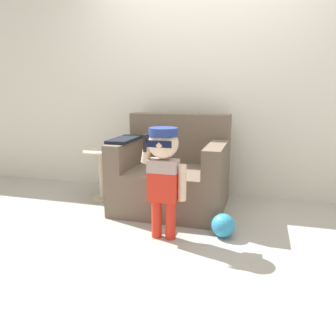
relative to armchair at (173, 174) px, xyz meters
name	(u,v)px	position (x,y,z in m)	size (l,w,h in m)	color
ground_plane	(191,213)	(0.23, -0.15, -0.34)	(10.00, 10.00, 0.00)	#ADA89E
wall_back	(206,78)	(0.23, 0.54, 0.96)	(10.00, 0.05, 2.60)	silver
armchair	(173,174)	(0.00, 0.00, 0.00)	(1.08, 0.89, 0.93)	#6B5B4C
person_child	(164,166)	(0.12, -0.74, 0.26)	(0.37, 0.27, 0.89)	red
side_table	(102,170)	(-0.80, 0.01, -0.01)	(0.37, 0.37, 0.55)	beige
toy_ball	(223,225)	(0.58, -0.59, -0.24)	(0.19, 0.19, 0.19)	#3399D1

